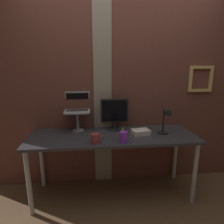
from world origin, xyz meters
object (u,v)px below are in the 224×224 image
Objects in this scene: pen_cup at (124,137)px; coffee_mug at (96,138)px; desk_lamp at (165,119)px; monitor at (114,113)px; laptop at (77,105)px.

pen_cup reaches higher than coffee_mug.
desk_lamp is at bearing 11.45° from coffee_mug.
desk_lamp is 0.55m from pen_cup.
desk_lamp is at bearing 17.69° from pen_cup.
laptop is at bearing 171.43° from monitor.
coffee_mug is at bearing -168.55° from desk_lamp.
monitor is at bearing 155.77° from desk_lamp.
desk_lamp reaches higher than coffee_mug.
laptop is at bearing 162.49° from desk_lamp.
pen_cup is at bearing -0.00° from coffee_mug.
monitor is 0.51m from coffee_mug.
pen_cup is at bearing -43.70° from laptop.
laptop is 2.31× the size of coffee_mug.
monitor is 0.47m from laptop.
laptop reaches higher than pen_cup.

